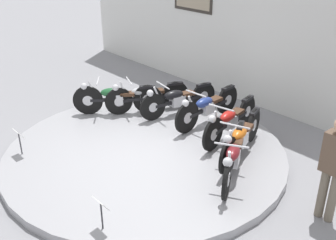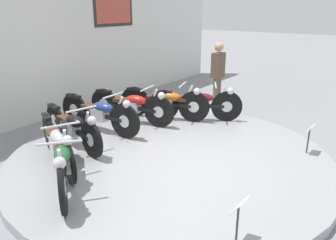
{
  "view_description": "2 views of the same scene",
  "coord_description": "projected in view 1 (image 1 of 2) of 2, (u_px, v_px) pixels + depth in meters",
  "views": [
    {
      "loc": [
        5.23,
        -4.06,
        3.91
      ],
      "look_at": [
        0.2,
        0.4,
        0.7
      ],
      "focal_mm": 42.0,
      "sensor_mm": 36.0,
      "label": 1
    },
    {
      "loc": [
        -4.1,
        -2.99,
        2.5
      ],
      "look_at": [
        0.13,
        0.13,
        0.68
      ],
      "focal_mm": 35.0,
      "sensor_mm": 36.0,
      "label": 2
    }
  ],
  "objects": [
    {
      "name": "info_placard_front_centre",
      "position": [
        101.0,
        207.0,
        5.37
      ],
      "size": [
        0.26,
        0.11,
        0.51
      ],
      "color": "#333338",
      "rests_on": "display_platform"
    },
    {
      "name": "motorcycle_blue",
      "position": [
        207.0,
        106.0,
        8.42
      ],
      "size": [
        0.54,
        2.02,
        0.81
      ],
      "color": "black",
      "rests_on": "display_platform"
    },
    {
      "name": "visitor_standing",
      "position": [
        334.0,
        164.0,
        5.57
      ],
      "size": [
        0.36,
        0.22,
        1.68
      ],
      "color": "#6B6051",
      "rests_on": "ground_plane"
    },
    {
      "name": "back_wall",
      "position": [
        271.0,
        13.0,
        8.88
      ],
      "size": [
        14.0,
        0.22,
        4.56
      ],
      "color": "silver",
      "rests_on": "ground_plane"
    },
    {
      "name": "info_placard_front_left",
      "position": [
        19.0,
        137.0,
        7.23
      ],
      "size": [
        0.26,
        0.11,
        0.51
      ],
      "color": "#333338",
      "rests_on": "display_platform"
    },
    {
      "name": "motorcycle_green",
      "position": [
        116.0,
        97.0,
        8.88
      ],
      "size": [
        1.3,
        1.62,
        0.81
      ],
      "color": "black",
      "rests_on": "display_platform"
    },
    {
      "name": "display_platform",
      "position": [
        146.0,
        152.0,
        7.61
      ],
      "size": [
        5.35,
        5.35,
        0.16
      ],
      "primitive_type": "cylinder",
      "color": "#99999E",
      "rests_on": "ground_plane"
    },
    {
      "name": "motorcycle_silver",
      "position": [
        146.0,
        95.0,
        9.02
      ],
      "size": [
        0.83,
        1.85,
        0.79
      ],
      "color": "black",
      "rests_on": "display_platform"
    },
    {
      "name": "motorcycle_red",
      "position": [
        230.0,
        120.0,
        7.81
      ],
      "size": [
        0.56,
        1.99,
        0.81
      ],
      "color": "black",
      "rests_on": "display_platform"
    },
    {
      "name": "motorcycle_black",
      "position": [
        177.0,
        99.0,
        8.86
      ],
      "size": [
        0.56,
        1.94,
        0.79
      ],
      "color": "black",
      "rests_on": "display_platform"
    },
    {
      "name": "ground_plane",
      "position": [
        146.0,
        155.0,
        7.64
      ],
      "size": [
        60.0,
        60.0,
        0.0
      ],
      "primitive_type": "plane",
      "color": "gray"
    },
    {
      "name": "motorcycle_orange",
      "position": [
        241.0,
        137.0,
        7.15
      ],
      "size": [
        0.75,
        1.93,
        0.81
      ],
      "color": "black",
      "rests_on": "display_platform"
    },
    {
      "name": "motorcycle_maroon",
      "position": [
        234.0,
        155.0,
        6.57
      ],
      "size": [
        1.08,
        1.75,
        0.81
      ],
      "color": "black",
      "rests_on": "display_platform"
    }
  ]
}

